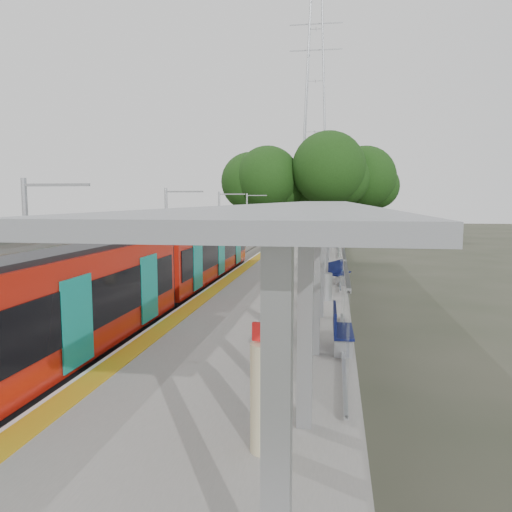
# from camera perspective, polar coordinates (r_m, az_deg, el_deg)

# --- Properties ---
(trackbed) EXTENTS (3.00, 70.00, 0.24)m
(trackbed) POSITION_cam_1_polar(r_m,az_deg,el_deg) (27.36, -5.80, -3.40)
(trackbed) COLOR #59544C
(trackbed) RESTS_ON ground
(platform) EXTENTS (6.00, 50.00, 1.00)m
(platform) POSITION_cam_1_polar(r_m,az_deg,el_deg) (26.51, 3.65, -2.86)
(platform) COLOR gray
(platform) RESTS_ON ground
(tactile_strip) EXTENTS (0.60, 50.00, 0.02)m
(tactile_strip) POSITION_cam_1_polar(r_m,az_deg,el_deg) (26.79, -1.78, -1.65)
(tactile_strip) COLOR #C69117
(tactile_strip) RESTS_ON platform
(end_fence) EXTENTS (6.00, 0.10, 1.20)m
(end_fence) POSITION_cam_1_polar(r_m,az_deg,el_deg) (51.15, 6.33, 2.85)
(end_fence) COLOR #9EA0A5
(end_fence) RESTS_ON platform
(train) EXTENTS (2.74, 27.60, 3.62)m
(train) POSITION_cam_1_polar(r_m,az_deg,el_deg) (18.62, -12.98, -2.15)
(train) COLOR black
(train) RESTS_ON ground
(canopy) EXTENTS (3.27, 38.00, 3.66)m
(canopy) POSITION_cam_1_polar(r_m,az_deg,el_deg) (22.26, 6.91, 4.90)
(canopy) COLOR #9EA0A5
(canopy) RESTS_ON platform
(pylon) EXTENTS (8.00, 4.00, 38.00)m
(pylon) POSITION_cam_1_polar(r_m,az_deg,el_deg) (80.39, 6.77, 16.60)
(pylon) COLOR #9EA0A5
(pylon) RESTS_ON ground
(tree_cluster) EXTENTS (21.00, 12.16, 12.58)m
(tree_cluster) POSITION_cam_1_polar(r_m,az_deg,el_deg) (60.22, 5.82, 8.98)
(tree_cluster) COLOR #382316
(tree_cluster) RESTS_ON ground
(catenary_masts) EXTENTS (2.08, 48.16, 5.40)m
(catenary_masts) POSITION_cam_1_polar(r_m,az_deg,el_deg) (26.57, -10.00, 2.31)
(catenary_masts) COLOR #9EA0A5
(catenary_masts) RESTS_ON ground
(bench_near) EXTENTS (0.52, 1.63, 1.11)m
(bench_near) POSITION_cam_1_polar(r_m,az_deg,el_deg) (12.87, 9.51, -8.04)
(bench_near) COLOR #0E1448
(bench_near) RESTS_ON platform
(bench_mid) EXTENTS (1.05, 1.56, 1.03)m
(bench_mid) POSITION_cam_1_polar(r_m,az_deg,el_deg) (22.97, 9.37, -1.75)
(bench_mid) COLOR #0E1448
(bench_mid) RESTS_ON platform
(bench_far) EXTENTS (0.55, 1.62, 1.09)m
(bench_far) POSITION_cam_1_polar(r_m,az_deg,el_deg) (40.54, 8.73, 1.84)
(bench_far) COLOR #0E1448
(bench_far) RESTS_ON platform
(info_pillar_near) EXTENTS (0.45, 0.45, 1.98)m
(info_pillar_near) POSITION_cam_1_polar(r_m,az_deg,el_deg) (7.76, 1.02, -15.74)
(info_pillar_near) COLOR beige
(info_pillar_near) RESTS_ON platform
(info_pillar_far) EXTENTS (0.45, 0.45, 2.00)m
(info_pillar_far) POSITION_cam_1_polar(r_m,az_deg,el_deg) (21.05, 5.61, -1.55)
(info_pillar_far) COLOR beige
(info_pillar_far) RESTS_ON platform
(litter_bin) EXTENTS (0.67, 0.67, 1.03)m
(litter_bin) POSITION_cam_1_polar(r_m,az_deg,el_deg) (19.10, 7.95, -3.47)
(litter_bin) COLOR #9EA0A5
(litter_bin) RESTS_ON platform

